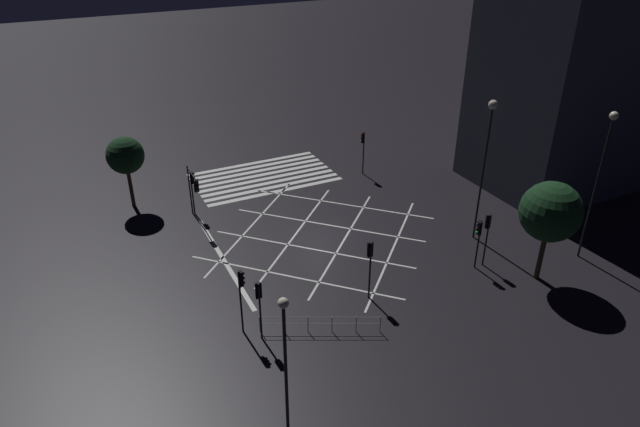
# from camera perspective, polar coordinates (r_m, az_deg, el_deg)

# --- Properties ---
(ground_plane) EXTENTS (200.00, 200.00, 0.00)m
(ground_plane) POSITION_cam_1_polar(r_m,az_deg,el_deg) (40.59, 0.00, -2.31)
(ground_plane) COLOR black
(road_markings) EXTENTS (17.80, 23.47, 0.01)m
(road_markings) POSITION_cam_1_polar(r_m,az_deg,el_deg) (46.81, -4.63, 2.07)
(road_markings) COLOR silver
(road_markings) RESTS_ON ground_plane
(traffic_light_se_cross) EXTENTS (0.36, 2.69, 3.99)m
(traffic_light_se_cross) POSITION_cam_1_polar(r_m,az_deg,el_deg) (42.09, -12.54, 2.71)
(traffic_light_se_cross) COLOR black
(traffic_light_se_cross) RESTS_ON ground_plane
(traffic_light_sw_main) EXTENTS (0.39, 0.36, 3.86)m
(traffic_light_sw_main) POSITION_cam_1_polar(r_m,az_deg,el_deg) (49.07, 4.31, 6.91)
(traffic_light_sw_main) COLOR black
(traffic_light_sw_main) RESTS_ON ground_plane
(traffic_light_nw_main) EXTENTS (0.39, 0.36, 3.49)m
(traffic_light_nw_main) POSITION_cam_1_polar(r_m,az_deg,el_deg) (37.31, 15.55, -2.04)
(traffic_light_nw_main) COLOR black
(traffic_light_nw_main) RESTS_ON ground_plane
(traffic_light_se_main) EXTENTS (0.39, 0.36, 3.49)m
(traffic_light_se_main) POSITION_cam_1_polar(r_m,az_deg,el_deg) (43.48, -12.62, 2.92)
(traffic_light_se_main) COLOR black
(traffic_light_se_main) RESTS_ON ground_plane
(traffic_light_ne_main) EXTENTS (0.39, 0.36, 4.05)m
(traffic_light_ne_main) POSITION_cam_1_polar(r_m,az_deg,el_deg) (30.78, -7.88, -7.47)
(traffic_light_ne_main) COLOR black
(traffic_light_ne_main) RESTS_ON ground_plane
(traffic_light_ne_cross) EXTENTS (0.36, 0.39, 3.65)m
(traffic_light_ne_cross) POSITION_cam_1_polar(r_m,az_deg,el_deg) (30.43, -6.14, -8.47)
(traffic_light_ne_cross) COLOR black
(traffic_light_ne_cross) RESTS_ON ground_plane
(traffic_light_nw_cross) EXTENTS (0.36, 0.39, 3.70)m
(traffic_light_nw_cross) POSITION_cam_1_polar(r_m,az_deg,el_deg) (37.76, 16.36, -1.51)
(traffic_light_nw_cross) COLOR black
(traffic_light_nw_cross) RESTS_ON ground_plane
(traffic_light_median_north) EXTENTS (0.36, 0.39, 3.85)m
(traffic_light_median_north) POSITION_cam_1_polar(r_m,az_deg,el_deg) (33.29, 4.99, -4.48)
(traffic_light_median_north) COLOR black
(traffic_light_median_north) RESTS_ON ground_plane
(street_lamp_east) EXTENTS (0.61, 0.61, 10.03)m
(street_lamp_east) POSITION_cam_1_polar(r_m,az_deg,el_deg) (38.77, 16.45, 7.20)
(street_lamp_east) COLOR black
(street_lamp_east) RESTS_ON ground_plane
(street_lamp_west) EXTENTS (0.53, 0.53, 10.10)m
(street_lamp_west) POSITION_cam_1_polar(r_m,az_deg,el_deg) (39.16, 26.43, 4.88)
(street_lamp_west) COLOR black
(street_lamp_west) RESTS_ON ground_plane
(street_lamp_far) EXTENTS (0.43, 0.43, 8.28)m
(street_lamp_far) POSITION_cam_1_polar(r_m,az_deg,el_deg) (22.84, -3.48, -14.34)
(street_lamp_far) COLOR black
(street_lamp_far) RESTS_ON ground_plane
(street_tree_near) EXTENTS (3.69, 3.69, 6.58)m
(street_tree_near) POSITION_cam_1_polar(r_m,az_deg,el_deg) (36.57, 22.07, 0.14)
(street_tree_near) COLOR #473323
(street_tree_near) RESTS_ON ground_plane
(street_tree_far) EXTENTS (2.82, 2.82, 5.69)m
(street_tree_far) POSITION_cam_1_polar(r_m,az_deg,el_deg) (45.24, -18.90, 5.49)
(street_tree_far) COLOR #473323
(street_tree_far) RESTS_ON ground_plane
(pedestrian_railing) EXTENTS (6.01, 2.95, 1.05)m
(pedestrian_railing) POSITION_cam_1_polar(r_m,az_deg,el_deg) (31.82, 0.00, -10.83)
(pedestrian_railing) COLOR #9EA0A5
(pedestrian_railing) RESTS_ON ground_plane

